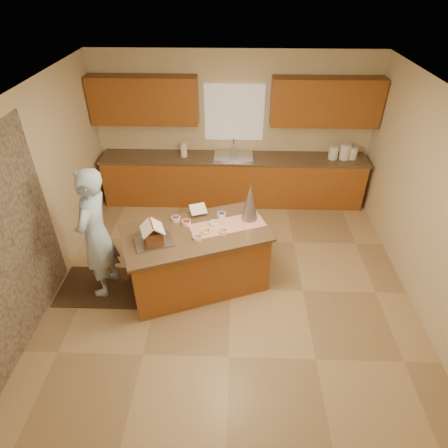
{
  "coord_description": "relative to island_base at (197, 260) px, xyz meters",
  "views": [
    {
      "loc": [
        0.03,
        -3.97,
        3.92
      ],
      "look_at": [
        -0.1,
        0.2,
        1.0
      ],
      "focal_mm": 30.75,
      "sensor_mm": 36.0,
      "label": 1
    }
  ],
  "objects": [
    {
      "name": "sink",
      "position": [
        0.48,
        2.35,
        0.44
      ],
      "size": [
        0.7,
        0.45,
        0.12
      ],
      "primitive_type": "cube",
      "color": "silver",
      "rests_on": "back_counter_top"
    },
    {
      "name": "baking_tray",
      "position": [
        -0.5,
        -0.24,
        0.5
      ],
      "size": [
        0.56,
        0.49,
        0.03
      ],
      "primitive_type": "cube",
      "rotation": [
        0.0,
        0.0,
        0.36
      ],
      "color": "silver",
      "rests_on": "island_top"
    },
    {
      "name": "island_base",
      "position": [
        0.0,
        0.0,
        0.0
      ],
      "size": [
        2.03,
        1.5,
        0.89
      ],
      "primitive_type": "cube",
      "rotation": [
        0.0,
        0.0,
        0.36
      ],
      "color": "#9E5B20",
      "rests_on": "floor"
    },
    {
      "name": "back_counter_base",
      "position": [
        0.48,
        2.35,
        -0.01
      ],
      "size": [
        4.8,
        0.6,
        0.88
      ],
      "primitive_type": "cube",
      "color": "#9E5B20",
      "rests_on": "floor"
    },
    {
      "name": "back_counter_top",
      "position": [
        0.48,
        2.35,
        0.45
      ],
      "size": [
        4.85,
        0.63,
        0.04
      ],
      "primitive_type": "cube",
      "color": "brown",
      "rests_on": "back_counter_base"
    },
    {
      "name": "upper_cabinet_right",
      "position": [
        2.03,
        2.47,
        1.45
      ],
      "size": [
        1.85,
        0.35,
        0.8
      ],
      "primitive_type": "cube",
      "color": "brown",
      "rests_on": "wall_back"
    },
    {
      "name": "table_runner",
      "position": [
        0.43,
        0.16,
        0.49
      ],
      "size": [
        1.08,
        0.7,
        0.01
      ],
      "primitive_type": "cube",
      "rotation": [
        0.0,
        0.0,
        0.36
      ],
      "color": "#B2210C",
      "rests_on": "island_top"
    },
    {
      "name": "floor",
      "position": [
        0.48,
        -0.1,
        -0.45
      ],
      "size": [
        5.5,
        5.5,
        0.0
      ],
      "primitive_type": "plane",
      "color": "tan",
      "rests_on": "ground"
    },
    {
      "name": "island_top",
      "position": [
        0.0,
        0.0,
        0.47
      ],
      "size": [
        2.13,
        1.6,
        0.04
      ],
      "primitive_type": "cube",
      "rotation": [
        0.0,
        0.0,
        0.36
      ],
      "color": "brown",
      "rests_on": "island_base"
    },
    {
      "name": "window_curtain",
      "position": [
        0.48,
        2.62,
        1.2
      ],
      "size": [
        1.05,
        0.03,
        1.0
      ],
      "primitive_type": "cube",
      "color": "white",
      "rests_on": "wall_back"
    },
    {
      "name": "rug",
      "position": [
        -1.34,
        -0.12,
        -0.44
      ],
      "size": [
        1.27,
        0.83,
        0.01
      ],
      "primitive_type": "cube",
      "color": "black",
      "rests_on": "floor"
    },
    {
      "name": "paper_towel",
      "position": [
        -0.42,
        2.35,
        0.6
      ],
      "size": [
        0.12,
        0.12,
        0.26
      ],
      "primitive_type": "cylinder",
      "color": "white",
      "rests_on": "back_counter_top"
    },
    {
      "name": "canister_b",
      "position": [
        2.47,
        2.35,
        0.61
      ],
      "size": [
        0.19,
        0.19,
        0.28
      ],
      "primitive_type": "cylinder",
      "color": "white",
      "rests_on": "back_counter_top"
    },
    {
      "name": "stone_accent",
      "position": [
        -2.0,
        -0.9,
        0.8
      ],
      "size": [
        0.0,
        2.5,
        2.5
      ],
      "primitive_type": "plane",
      "rotation": [
        1.57,
        0.0,
        1.57
      ],
      "color": "gray",
      "rests_on": "wall_left"
    },
    {
      "name": "canister_c",
      "position": [
        2.62,
        2.35,
        0.58
      ],
      "size": [
        0.15,
        0.15,
        0.21
      ],
      "primitive_type": "cylinder",
      "color": "white",
      "rests_on": "back_counter_top"
    },
    {
      "name": "wall_front",
      "position": [
        0.48,
        -2.85,
        0.9
      ],
      "size": [
        5.5,
        5.5,
        0.0
      ],
      "primitive_type": "plane",
      "color": "beige",
      "rests_on": "floor"
    },
    {
      "name": "wall_back",
      "position": [
        0.48,
        2.65,
        0.9
      ],
      "size": [
        5.5,
        5.5,
        0.0
      ],
      "primitive_type": "plane",
      "color": "beige",
      "rests_on": "floor"
    },
    {
      "name": "faucet",
      "position": [
        0.48,
        2.53,
        0.61
      ],
      "size": [
        0.03,
        0.03,
        0.28
      ],
      "primitive_type": "cylinder",
      "color": "silver",
      "rests_on": "back_counter_top"
    },
    {
      "name": "upper_cabinet_left",
      "position": [
        -1.07,
        2.47,
        1.45
      ],
      "size": [
        1.85,
        0.35,
        0.8
      ],
      "primitive_type": "cube",
      "color": "brown",
      "rests_on": "wall_back"
    },
    {
      "name": "wall_right",
      "position": [
        2.98,
        -0.1,
        0.9
      ],
      "size": [
        5.5,
        5.5,
        0.0
      ],
      "primitive_type": "plane",
      "color": "beige",
      "rests_on": "floor"
    },
    {
      "name": "wall_left",
      "position": [
        -2.02,
        -0.1,
        0.9
      ],
      "size": [
        5.5,
        5.5,
        0.0
      ],
      "primitive_type": "plane",
      "color": "beige",
      "rests_on": "floor"
    },
    {
      "name": "cookbook",
      "position": [
        0.01,
        0.41,
        0.58
      ],
      "size": [
        0.27,
        0.24,
        0.1
      ],
      "primitive_type": "cube",
      "rotation": [
        -1.13,
        0.0,
        0.36
      ],
      "color": "white",
      "rests_on": "island_top"
    },
    {
      "name": "ceiling",
      "position": [
        0.48,
        -0.1,
        2.25
      ],
      "size": [
        5.5,
        5.5,
        0.0
      ],
      "primitive_type": "plane",
      "color": "silver",
      "rests_on": "floor"
    },
    {
      "name": "candy_bowls",
      "position": [
        0.1,
        0.11,
        0.51
      ],
      "size": [
        0.78,
        0.67,
        0.06
      ],
      "color": "#EB6F70",
      "rests_on": "island_top"
    },
    {
      "name": "tinsel_tree",
      "position": [
        0.72,
        0.33,
        0.76
      ],
      "size": [
        0.29,
        0.29,
        0.56
      ],
      "primitive_type": "cone",
      "rotation": [
        0.0,
        0.0,
        0.36
      ],
      "color": "#AAA8B4",
      "rests_on": "island_top"
    },
    {
      "name": "canister_a",
      "position": [
        2.27,
        2.35,
        0.59
      ],
      "size": [
        0.17,
        0.17,
        0.23
      ],
      "primitive_type": "cylinder",
      "color": "white",
      "rests_on": "back_counter_top"
    },
    {
      "name": "boy",
      "position": [
        -1.29,
        -0.12,
        0.5
      ],
      "size": [
        0.52,
        0.73,
        1.87
      ],
      "primitive_type": "imported",
      "rotation": [
        0.0,
        0.0,
        -1.68
      ],
      "color": "#B0D2FA",
      "rests_on": "rug"
    },
    {
      "name": "gingerbread_house",
      "position": [
        -0.5,
        -0.24,
        0.62
      ],
      "size": [
        0.36,
        0.36,
        0.29
      ],
      "color": "#602E19",
      "rests_on": "baking_tray"
    }
  ]
}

